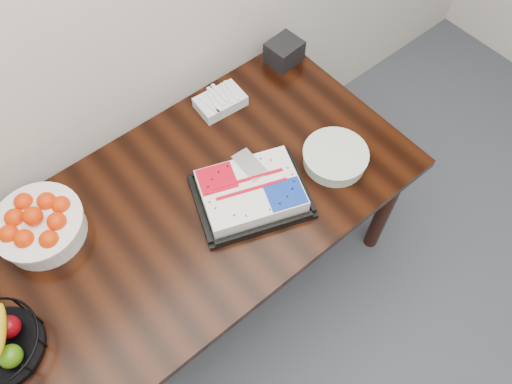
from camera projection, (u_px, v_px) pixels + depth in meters
table at (186, 222)px, 1.92m from camera, size 1.80×0.90×0.75m
cake_tray at (251, 192)px, 1.85m from camera, size 0.50×0.45×0.09m
tangerine_bowl at (37, 222)px, 1.73m from camera, size 0.32×0.32×0.20m
plate_stack at (335, 157)px, 1.94m from camera, size 0.26×0.26×0.06m
fork_bag at (220, 101)px, 2.09m from camera, size 0.21×0.14×0.06m
napkin_box at (284, 52)px, 2.21m from camera, size 0.15×0.14×0.10m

